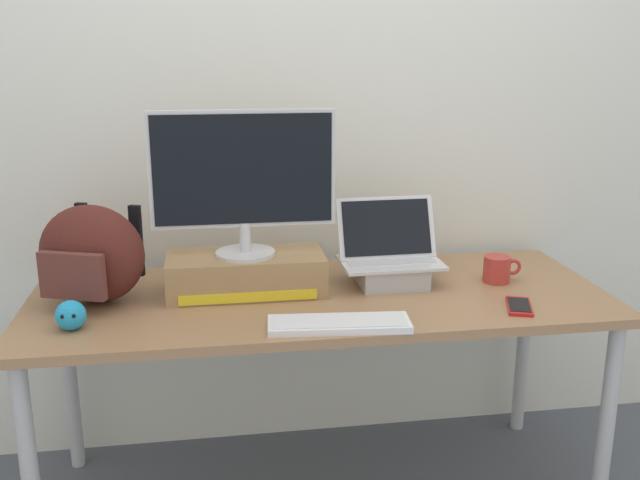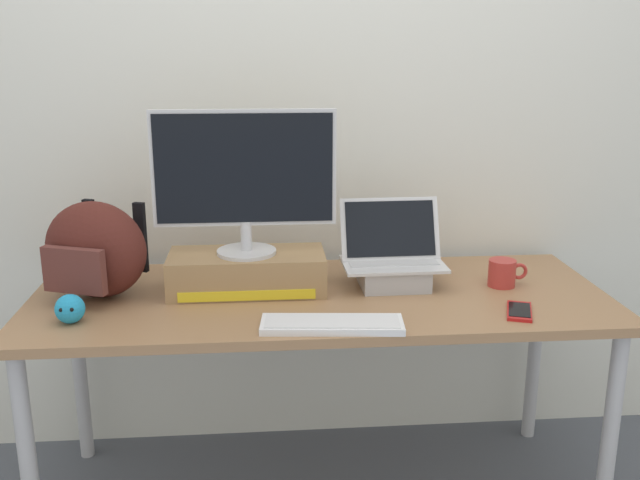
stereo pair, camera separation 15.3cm
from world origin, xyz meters
name	(u,v)px [view 2 (the right image)]	position (x,y,z in m)	size (l,w,h in m)	color
back_wall	(309,106)	(0.00, 0.47, 1.30)	(7.00, 0.10, 2.60)	silver
desk	(320,314)	(0.00, 0.00, 0.67)	(1.85, 0.74, 0.74)	#99704C
toner_box_yellow	(247,272)	(-0.23, 0.05, 0.80)	(0.50, 0.23, 0.13)	#9E7A51
desktop_monitor	(244,177)	(-0.23, 0.05, 1.11)	(0.58, 0.19, 0.46)	silver
open_laptop	(392,267)	(0.25, 0.07, 0.80)	(0.34, 0.22, 0.28)	#ADADB2
external_keyboard	(332,324)	(0.01, -0.29, 0.75)	(0.42, 0.16, 0.02)	white
messenger_backpack	(95,250)	(-0.71, 0.03, 0.89)	(0.39, 0.32, 0.31)	#4C1E19
coffee_mug	(503,273)	(0.61, 0.02, 0.78)	(0.13, 0.09, 0.09)	#B2332D
cell_phone	(519,311)	(0.58, -0.22, 0.74)	(0.12, 0.17, 0.01)	red
plush_toy	(70,309)	(-0.74, -0.19, 0.78)	(0.09, 0.09, 0.09)	#2393CC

